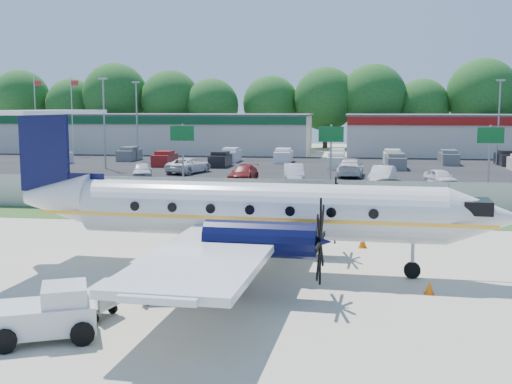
# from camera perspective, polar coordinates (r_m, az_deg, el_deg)

# --- Properties ---
(ground) EXTENTS (170.00, 170.00, 0.00)m
(ground) POSITION_cam_1_polar(r_m,az_deg,el_deg) (24.76, -2.01, -7.13)
(ground) COLOR beige
(ground) RESTS_ON ground
(grass_verge) EXTENTS (170.00, 4.00, 0.02)m
(grass_verge) POSITION_cam_1_polar(r_m,az_deg,el_deg) (36.36, 1.36, -2.33)
(grass_verge) COLOR #2D561E
(grass_verge) RESTS_ON ground
(access_road) EXTENTS (170.00, 8.00, 0.02)m
(access_road) POSITION_cam_1_polar(r_m,az_deg,el_deg) (43.23, 2.48, -0.73)
(access_road) COLOR black
(access_road) RESTS_ON ground
(parking_lot) EXTENTS (170.00, 32.00, 0.02)m
(parking_lot) POSITION_cam_1_polar(r_m,az_deg,el_deg) (64.00, 4.39, 1.99)
(parking_lot) COLOR black
(parking_lot) RESTS_ON ground
(perimeter_fence) EXTENTS (120.00, 0.06, 1.99)m
(perimeter_fence) POSITION_cam_1_polar(r_m,az_deg,el_deg) (38.17, 1.73, -0.34)
(perimeter_fence) COLOR gray
(perimeter_fence) RESTS_ON ground
(building_west) EXTENTS (46.40, 12.40, 5.24)m
(building_west) POSITION_cam_1_polar(r_m,az_deg,el_deg) (90.16, -10.07, 5.21)
(building_west) COLOR beige
(building_west) RESTS_ON ground
(sign_left) EXTENTS (1.80, 0.26, 5.00)m
(sign_left) POSITION_cam_1_polar(r_m,az_deg,el_deg) (48.13, -6.56, 4.39)
(sign_left) COLOR gray
(sign_left) RESTS_ON ground
(sign_mid) EXTENTS (1.80, 0.26, 5.00)m
(sign_mid) POSITION_cam_1_polar(r_m,az_deg,el_deg) (46.55, 6.68, 4.28)
(sign_mid) COLOR gray
(sign_mid) RESTS_ON ground
(sign_right) EXTENTS (1.80, 0.26, 5.00)m
(sign_right) POSITION_cam_1_polar(r_m,az_deg,el_deg) (47.54, 20.09, 3.94)
(sign_right) COLOR gray
(sign_right) RESTS_ON ground
(flagpole_west) EXTENTS (1.06, 0.12, 10.00)m
(flagpole_west) POSITION_cam_1_polar(r_m,az_deg,el_deg) (88.25, -18.98, 6.82)
(flagpole_west) COLOR silver
(flagpole_west) RESTS_ON ground
(flagpole_east) EXTENTS (1.06, 0.12, 10.00)m
(flagpole_east) POSITION_cam_1_polar(r_m,az_deg,el_deg) (86.09, -16.00, 6.92)
(flagpole_east) COLOR silver
(flagpole_east) RESTS_ON ground
(light_pole_nw) EXTENTS (0.90, 0.35, 9.09)m
(light_pole_nw) POSITION_cam_1_polar(r_m,az_deg,el_deg) (66.18, -13.36, 6.52)
(light_pole_nw) COLOR gray
(light_pole_nw) RESTS_ON ground
(light_pole_sw) EXTENTS (0.90, 0.35, 9.09)m
(light_pole_sw) POSITION_cam_1_polar(r_m,az_deg,el_deg) (75.57, -10.56, 6.72)
(light_pole_sw) COLOR gray
(light_pole_sw) RESTS_ON ground
(light_pole_se) EXTENTS (0.90, 0.35, 9.09)m
(light_pole_se) POSITION_cam_1_polar(r_m,az_deg,el_deg) (73.26, 20.78, 6.32)
(light_pole_se) COLOR gray
(light_pole_se) RESTS_ON ground
(tree_line) EXTENTS (112.00, 6.00, 14.00)m
(tree_line) POSITION_cam_1_polar(r_m,az_deg,el_deg) (97.85, 5.75, 3.93)
(tree_line) COLOR #184F17
(tree_line) RESTS_ON ground
(aircraft) EXTENTS (19.85, 19.58, 6.15)m
(aircraft) POSITION_cam_1_polar(r_m,az_deg,el_deg) (24.56, -0.69, -1.58)
(aircraft) COLOR silver
(aircraft) RESTS_ON ground
(pushback_tug) EXTENTS (3.15, 2.82, 1.46)m
(pushback_tug) POSITION_cam_1_polar(r_m,az_deg,el_deg) (18.70, -17.90, -10.22)
(pushback_tug) COLOR silver
(pushback_tug) RESTS_ON ground
(baggage_cart_near) EXTENTS (1.95, 1.43, 0.92)m
(baggage_cart_near) POSITION_cam_1_polar(r_m,az_deg,el_deg) (20.32, -14.87, -9.46)
(baggage_cart_near) COLOR gray
(baggage_cart_near) RESTS_ON ground
(baggage_cart_far) EXTENTS (1.97, 1.41, 0.94)m
(baggage_cart_far) POSITION_cam_1_polar(r_m,az_deg,el_deg) (21.35, -7.73, -8.40)
(baggage_cart_far) COLOR gray
(baggage_cart_far) RESTS_ON ground
(cone_nose) EXTENTS (0.32, 0.32, 0.46)m
(cone_nose) POSITION_cam_1_polar(r_m,az_deg,el_deg) (22.66, 15.15, -8.23)
(cone_nose) COLOR #D65806
(cone_nose) RESTS_ON ground
(cone_starboard_wing) EXTENTS (0.39, 0.39, 0.55)m
(cone_starboard_wing) POSITION_cam_1_polar(r_m,az_deg,el_deg) (29.25, 9.46, -4.40)
(cone_starboard_wing) COLOR #D65806
(cone_starboard_wing) RESTS_ON ground
(road_car_west) EXTENTS (5.35, 4.06, 1.35)m
(road_car_west) POSITION_cam_1_polar(r_m,az_deg,el_deg) (44.91, -16.18, -0.73)
(road_car_west) COLOR #595B5E
(road_car_west) RESTS_ON ground
(road_car_mid) EXTENTS (4.47, 3.08, 1.41)m
(road_car_mid) POSITION_cam_1_polar(r_m,az_deg,el_deg) (45.00, 11.32, -0.56)
(road_car_mid) COLOR black
(road_car_mid) RESTS_ON ground
(parked_car_a) EXTENTS (2.84, 4.50, 1.43)m
(parked_car_a) POSITION_cam_1_polar(r_m,az_deg,el_deg) (56.65, -10.07, 1.14)
(parked_car_a) COLOR silver
(parked_car_a) RESTS_ON ground
(parked_car_b) EXTENTS (2.25, 4.77, 1.34)m
(parked_car_b) POSITION_cam_1_polar(r_m,az_deg,el_deg) (54.02, -1.12, 0.95)
(parked_car_b) COLOR maroon
(parked_car_b) RESTS_ON ground
(parked_car_c) EXTENTS (2.15, 4.75, 1.51)m
(parked_car_c) POSITION_cam_1_polar(r_m,az_deg,el_deg) (53.50, 3.37, 0.87)
(parked_car_c) COLOR silver
(parked_car_c) RESTS_ON ground
(parked_car_d) EXTENTS (2.51, 4.89, 1.54)m
(parked_car_d) POSITION_cam_1_polar(r_m,az_deg,el_deg) (52.41, 11.15, 0.60)
(parked_car_d) COLOR silver
(parked_car_d) RESTS_ON ground
(parked_car_e) EXTENTS (2.58, 4.27, 1.36)m
(parked_car_e) POSITION_cam_1_polar(r_m,az_deg,el_deg) (52.86, 16.03, 0.50)
(parked_car_e) COLOR silver
(parked_car_e) RESTS_ON ground
(parked_car_f) EXTENTS (3.87, 5.73, 1.46)m
(parked_car_f) POSITION_cam_1_polar(r_m,az_deg,el_deg) (60.94, -5.98, 1.67)
(parked_car_f) COLOR silver
(parked_car_f) RESTS_ON ground
(parked_car_g) EXTENTS (2.51, 5.54, 1.58)m
(parked_car_g) POSITION_cam_1_polar(r_m,az_deg,el_deg) (58.41, 8.36, 1.38)
(parked_car_g) COLOR silver
(parked_car_g) RESTS_ON ground
(far_parking_rows) EXTENTS (56.00, 10.00, 1.60)m
(far_parking_rows) POSITION_cam_1_polar(r_m,az_deg,el_deg) (68.97, 4.67, 2.39)
(far_parking_rows) COLOR gray
(far_parking_rows) RESTS_ON ground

